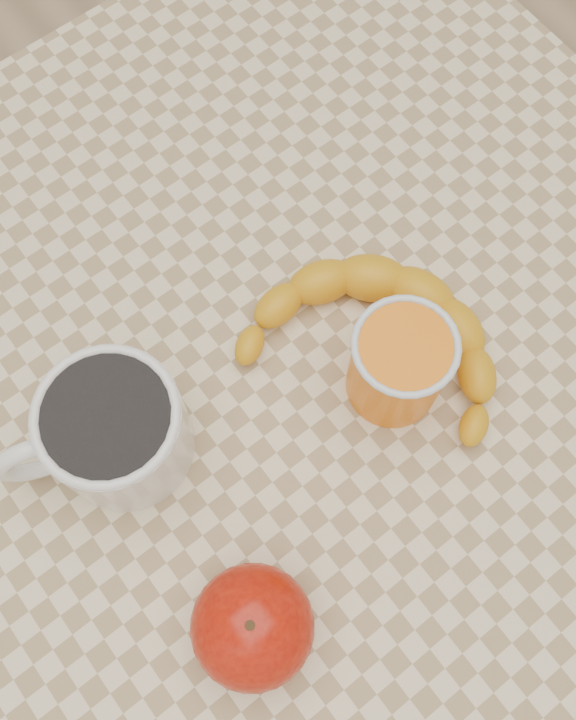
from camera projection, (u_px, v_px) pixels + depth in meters
ground at (288, 514)px, 1.35m from camera, size 3.00×3.00×0.00m
table at (288, 399)px, 0.72m from camera, size 0.80×0.80×0.75m
coffee_mug at (112, 431)px, 0.57m from camera, size 0.15×0.13×0.09m
orange_juice_glass at (399, 365)px, 0.59m from camera, size 0.08×0.08×0.09m
apple at (252, 627)px, 0.54m from camera, size 0.10×0.10×0.08m
banana at (383, 343)px, 0.63m from camera, size 0.34×0.36×0.04m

